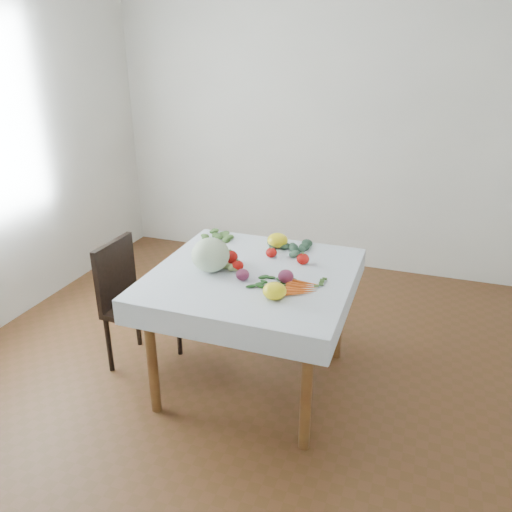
# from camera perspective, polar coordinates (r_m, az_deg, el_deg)

# --- Properties ---
(ground) EXTENTS (4.00, 4.00, 0.00)m
(ground) POSITION_cam_1_polar(r_m,az_deg,el_deg) (3.25, -0.32, -14.01)
(ground) COLOR brown
(back_wall) EXTENTS (4.00, 0.04, 2.70)m
(back_wall) POSITION_cam_1_polar(r_m,az_deg,el_deg) (4.56, 8.42, 15.21)
(back_wall) COLOR silver
(back_wall) RESTS_ON ground
(table) EXTENTS (1.00, 1.00, 0.75)m
(table) POSITION_cam_1_polar(r_m,az_deg,el_deg) (2.90, -0.35, -3.66)
(table) COLOR brown
(table) RESTS_ON ground
(tablecloth) EXTENTS (1.12, 1.12, 0.01)m
(tablecloth) POSITION_cam_1_polar(r_m,az_deg,el_deg) (2.86, -0.35, -1.88)
(tablecloth) COLOR white
(tablecloth) RESTS_ON table
(chair) EXTENTS (0.39, 0.39, 0.84)m
(chair) POSITION_cam_1_polar(r_m,az_deg,el_deg) (3.28, -14.18, -4.45)
(chair) COLOR black
(chair) RESTS_ON ground
(cabbage) EXTENTS (0.25, 0.25, 0.20)m
(cabbage) POSITION_cam_1_polar(r_m,az_deg,el_deg) (2.84, -5.22, 0.13)
(cabbage) COLOR beige
(cabbage) RESTS_ON tablecloth
(tomato_a) EXTENTS (0.09, 0.09, 0.06)m
(tomato_a) POSITION_cam_1_polar(r_m,az_deg,el_deg) (3.04, 1.77, 0.38)
(tomato_a) COLOR #B00F0B
(tomato_a) RESTS_ON tablecloth
(tomato_b) EXTENTS (0.10, 0.10, 0.07)m
(tomato_b) POSITION_cam_1_polar(r_m,az_deg,el_deg) (2.95, 5.39, -0.34)
(tomato_b) COLOR #B00F0B
(tomato_b) RESTS_ON tablecloth
(tomato_c) EXTENTS (0.11, 0.11, 0.08)m
(tomato_c) POSITION_cam_1_polar(r_m,az_deg,el_deg) (2.96, -2.95, -0.11)
(tomato_c) COLOR #B00F0B
(tomato_c) RESTS_ON tablecloth
(tomato_d) EXTENTS (0.07, 0.07, 0.06)m
(tomato_d) POSITION_cam_1_polar(r_m,az_deg,el_deg) (2.86, -2.13, -1.10)
(tomato_d) COLOR #B00F0B
(tomato_d) RESTS_ON tablecloth
(heirloom_back) EXTENTS (0.17, 0.17, 0.09)m
(heirloom_back) POSITION_cam_1_polar(r_m,az_deg,el_deg) (3.19, 2.48, 1.80)
(heirloom_back) COLOR yellow
(heirloom_back) RESTS_ON tablecloth
(heirloom_front) EXTENTS (0.16, 0.16, 0.09)m
(heirloom_front) POSITION_cam_1_polar(r_m,az_deg,el_deg) (2.55, 2.13, -4.00)
(heirloom_front) COLOR yellow
(heirloom_front) RESTS_ON tablecloth
(onion_a) EXTENTS (0.10, 0.10, 0.06)m
(onion_a) POSITION_cam_1_polar(r_m,az_deg,el_deg) (2.75, -1.55, -2.14)
(onion_a) COLOR #611B43
(onion_a) RESTS_ON tablecloth
(onion_b) EXTENTS (0.11, 0.11, 0.07)m
(onion_b) POSITION_cam_1_polar(r_m,az_deg,el_deg) (2.72, 3.43, -2.34)
(onion_b) COLOR #611B43
(onion_b) RESTS_ON tablecloth
(tomatillo_cluster) EXTENTS (0.11, 0.09, 0.04)m
(tomatillo_cluster) POSITION_cam_1_polar(r_m,az_deg,el_deg) (2.86, -2.47, -1.30)
(tomatillo_cluster) COLOR #A0B066
(tomatillo_cluster) RESTS_ON tablecloth
(carrot_bunch) EXTENTS (0.17, 0.20, 0.03)m
(carrot_bunch) POSITION_cam_1_polar(r_m,az_deg,el_deg) (2.65, 5.24, -3.66)
(carrot_bunch) COLOR orange
(carrot_bunch) RESTS_ON tablecloth
(kale_bunch) EXTENTS (0.26, 0.26, 0.04)m
(kale_bunch) POSITION_cam_1_polar(r_m,az_deg,el_deg) (3.16, 4.12, 1.07)
(kale_bunch) COLOR #32523D
(kale_bunch) RESTS_ON tablecloth
(basil_bunch) EXTENTS (0.21, 0.19, 0.01)m
(basil_bunch) POSITION_cam_1_polar(r_m,az_deg,el_deg) (2.72, 2.02, -3.07)
(basil_bunch) COLOR #174A19
(basil_bunch) RESTS_ON tablecloth
(dill_bunch) EXTENTS (0.23, 0.17, 0.02)m
(dill_bunch) POSITION_cam_1_polar(r_m,az_deg,el_deg) (3.38, -4.39, 2.36)
(dill_bunch) COLOR #507134
(dill_bunch) RESTS_ON tablecloth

